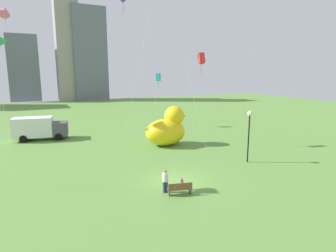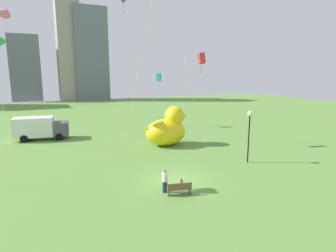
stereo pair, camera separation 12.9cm
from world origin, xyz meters
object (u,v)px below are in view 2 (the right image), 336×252
at_px(lamppost, 250,123).
at_px(box_truck, 40,128).
at_px(giant_inflatable_duck, 167,129).
at_px(kite_red, 202,59).
at_px(person_child, 181,183).
at_px(park_bench, 179,188).
at_px(kite_pink, 5,11).
at_px(person_adult, 165,180).
at_px(kite_teal, 159,77).
at_px(kite_purple, 125,7).

distance_m(lamppost, box_truck, 25.21).
height_order(giant_inflatable_duck, kite_red, kite_red).
bearing_deg(person_child, park_bench, -127.66).
bearing_deg(kite_pink, person_adult, -62.74).
height_order(kite_teal, kite_purple, kite_purple).
xyz_separation_m(kite_pink, kite_teal, (19.26, 3.93, -7.01)).
bearing_deg(person_adult, box_truck, 108.60).
relative_size(person_adult, kite_purple, 0.10).
bearing_deg(kite_teal, park_bench, -111.21).
relative_size(giant_inflatable_duck, lamppost, 1.12).
bearing_deg(kite_red, person_child, -128.44).
xyz_separation_m(person_child, kite_pink, (-10.77, 18.64, 14.06)).
height_order(person_child, kite_teal, kite_teal).
height_order(person_adult, box_truck, box_truck).
distance_m(box_truck, kite_red, 21.48).
xyz_separation_m(giant_inflatable_duck, kite_pink, (-15.45, 6.76, 12.63)).
xyz_separation_m(giant_inflatable_duck, box_truck, (-13.04, 9.42, -0.47)).
distance_m(giant_inflatable_duck, kite_purple, 14.01).
height_order(box_truck, kite_pink, kite_pink).
height_order(park_bench, lamppost, lamppost).
xyz_separation_m(giant_inflatable_duck, lamppost, (3.93, -9.09, 1.82)).
bearing_deg(park_bench, kite_pink, 117.86).
bearing_deg(lamppost, park_bench, -159.08).
xyz_separation_m(person_adult, box_truck, (-7.11, 21.15, 0.54)).
height_order(person_adult, kite_purple, kite_purple).
distance_m(park_bench, kite_red, 16.41).
distance_m(park_bench, kite_purple, 20.93).
distance_m(box_truck, kite_teal, 17.96).
bearing_deg(lamppost, kite_pink, 140.72).
height_order(person_child, giant_inflatable_duck, giant_inflatable_duck).
height_order(giant_inflatable_duck, kite_purple, kite_purple).
xyz_separation_m(box_truck, kite_teal, (16.85, 1.27, 6.09)).
xyz_separation_m(park_bench, lamppost, (9.15, 3.50, 3.26)).
height_order(kite_pink, kite_teal, kite_pink).
xyz_separation_m(park_bench, person_child, (0.55, 0.71, 0.01)).
bearing_deg(park_bench, person_child, 52.34).
relative_size(kite_red, kite_teal, 1.27).
relative_size(person_adult, giant_inflatable_duck, 0.30).
relative_size(kite_red, kite_pink, 0.68).
bearing_deg(person_adult, lamppost, 15.03).
bearing_deg(giant_inflatable_duck, box_truck, 144.16).
relative_size(person_child, kite_purple, 0.05).
bearing_deg(kite_red, person_adult, -133.03).
relative_size(lamppost, kite_pink, 0.32).
distance_m(person_child, box_truck, 22.90).
height_order(person_adult, giant_inflatable_duck, giant_inflatable_duck).
bearing_deg(park_bench, lamppost, 20.92).
distance_m(kite_red, kite_purple, 9.90).
relative_size(person_child, lamppost, 0.18).
distance_m(person_child, kite_purple, 20.40).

